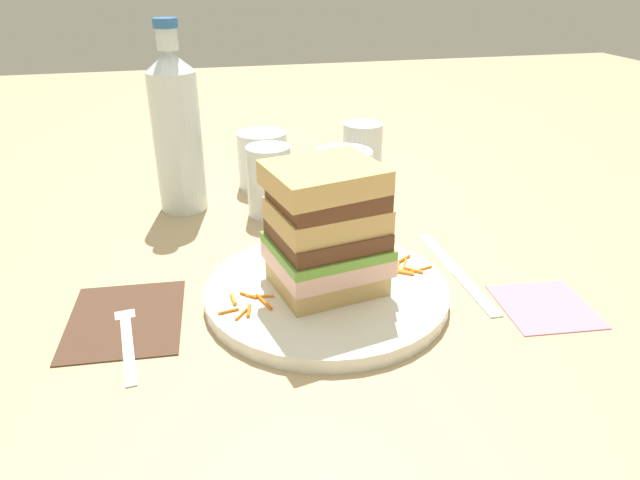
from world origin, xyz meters
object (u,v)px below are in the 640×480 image
knife (458,273)px  napkin_pink (545,306)px  napkin_dark (125,319)px  juice_glass (343,190)px  main_plate (326,292)px  water_bottle (177,130)px  empty_tumbler_2 (262,160)px  fork (126,328)px  sandwich (326,229)px  empty_tumbler_0 (362,153)px  empty_tumbler_1 (269,181)px

knife → napkin_pink: bearing=-56.1°
napkin_dark → juice_glass: juice_glass is taller
main_plate → napkin_dark: bearing=178.5°
knife → water_bottle: water_bottle is taller
napkin_dark → juice_glass: (0.28, 0.20, 0.04)m
napkin_dark → knife: (0.37, 0.01, 0.00)m
juice_glass → empty_tumbler_2: juice_glass is taller
empty_tumbler_2 → water_bottle: bearing=-153.0°
napkin_dark → fork: bearing=-83.9°
fork → empty_tumbler_2: bearing=63.1°
sandwich → empty_tumbler_2: (-0.02, 0.36, -0.04)m
napkin_dark → empty_tumbler_2: empty_tumbler_2 is taller
knife → empty_tumbler_0: empty_tumbler_0 is taller
water_bottle → napkin_pink: size_ratio=2.70×
main_plate → knife: main_plate is taller
sandwich → water_bottle: water_bottle is taller
sandwich → empty_tumbler_0: sandwich is taller
juice_glass → empty_tumbler_0: size_ratio=1.02×
empty_tumbler_1 → napkin_pink: size_ratio=1.02×
main_plate → empty_tumbler_0: size_ratio=2.72×
water_bottle → empty_tumbler_0: 0.30m
water_bottle → empty_tumbler_1: 0.15m
sandwich → empty_tumbler_1: 0.25m
napkin_dark → napkin_pink: same height
napkin_dark → juice_glass: bearing=35.1°
sandwich → knife: 0.18m
sandwich → empty_tumbler_0: 0.38m
fork → napkin_pink: fork is taller
sandwich → napkin_pink: size_ratio=1.42×
juice_glass → water_bottle: 0.25m
napkin_dark → empty_tumbler_2: bearing=61.4°
water_bottle → empty_tumbler_1: size_ratio=2.64×
napkin_dark → empty_tumbler_1: (0.19, 0.24, 0.05)m
main_plate → knife: 0.16m
water_bottle → empty_tumbler_0: water_bottle is taller
main_plate → knife: bearing=5.4°
fork → napkin_dark: bearing=96.1°
fork → empty_tumbler_2: empty_tumbler_2 is taller
water_bottle → napkin_pink: bearing=-45.3°
water_bottle → napkin_pink: 0.53m
knife → empty_tumbler_0: (-0.02, 0.33, 0.05)m
main_plate → empty_tumbler_2: size_ratio=2.96×
empty_tumbler_0 → water_bottle: bearing=-170.1°
water_bottle → empty_tumbler_0: bearing=9.9°
juice_glass → empty_tumbler_1: 0.10m
empty_tumbler_2 → knife: bearing=-62.5°
juice_glass → empty_tumbler_0: juice_glass is taller
napkin_dark → water_bottle: 0.32m
water_bottle → empty_tumbler_2: bearing=27.0°
main_plate → empty_tumbler_0: (0.14, 0.34, 0.04)m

